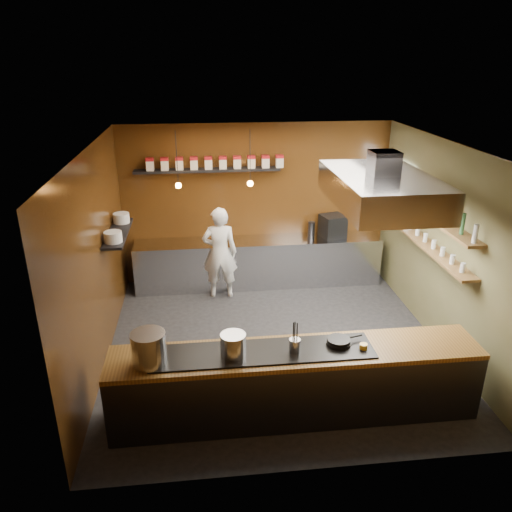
{
  "coord_description": "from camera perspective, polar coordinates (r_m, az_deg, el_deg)",
  "views": [
    {
      "loc": [
        -1.04,
        -6.49,
        4.17
      ],
      "look_at": [
        -0.25,
        0.4,
        1.31
      ],
      "focal_mm": 35.0,
      "sensor_mm": 36.0,
      "label": 1
    }
  ],
  "objects": [
    {
      "name": "storage_tins",
      "position": [
        9.04,
        -4.64,
        10.59
      ],
      "size": [
        2.43,
        0.13,
        0.22
      ],
      "color": "beige",
      "rests_on": "tin_shelf"
    },
    {
      "name": "frying_pan",
      "position": [
        6.08,
        9.46,
        -9.62
      ],
      "size": [
        0.46,
        0.3,
        0.07
      ],
      "color": "black",
      "rests_on": "pass_counter"
    },
    {
      "name": "plate_shelf",
      "position": [
        8.04,
        -15.48,
        2.54
      ],
      "size": [
        0.3,
        1.4,
        0.04
      ],
      "primitive_type": "cube",
      "color": "black",
      "rests_on": "left_wall"
    },
    {
      "name": "espresso_machine",
      "position": [
        9.54,
        8.75,
        3.41
      ],
      "size": [
        0.51,
        0.49,
        0.42
      ],
      "primitive_type": "cube",
      "rotation": [
        0.0,
        0.0,
        0.26
      ],
      "color": "black",
      "rests_on": "prep_counter"
    },
    {
      "name": "wine_glasses",
      "position": [
        8.03,
        18.8,
        2.0
      ],
      "size": [
        0.07,
        2.37,
        0.13
      ],
      "color": "silver",
      "rests_on": "bottle_shelf_lower"
    },
    {
      "name": "bottles",
      "position": [
        7.87,
        19.27,
        5.58
      ],
      "size": [
        0.06,
        2.66,
        0.24
      ],
      "color": "silver",
      "rests_on": "bottle_shelf_upper"
    },
    {
      "name": "window_pane",
      "position": [
        9.19,
        16.15,
        7.2
      ],
      "size": [
        0.0,
        1.0,
        1.0
      ],
      "primitive_type": "plane",
      "rotation": [
        1.57,
        0.0,
        -1.57
      ],
      "color": "white",
      "rests_on": "right_wall"
    },
    {
      "name": "chef",
      "position": [
        8.88,
        -4.15,
        0.35
      ],
      "size": [
        0.64,
        0.44,
        1.69
      ],
      "primitive_type": "imported",
      "rotation": [
        0.0,
        0.0,
        3.09
      ],
      "color": "white",
      "rests_on": "floor"
    },
    {
      "name": "stockpot_large",
      "position": [
        5.72,
        -12.14,
        -10.26
      ],
      "size": [
        0.5,
        0.5,
        0.38
      ],
      "primitive_type": "cylinder",
      "rotation": [
        0.0,
        0.0,
        -0.36
      ],
      "color": "#B2B5B9",
      "rests_on": "pass_counter"
    },
    {
      "name": "bottle_shelf_lower",
      "position": [
        8.06,
        18.72,
        1.44
      ],
      "size": [
        0.26,
        2.8,
        0.04
      ],
      "primitive_type": "cube",
      "color": "brown",
      "rests_on": "right_wall"
    },
    {
      "name": "butter_jar",
      "position": [
        6.06,
        12.17,
        -10.14
      ],
      "size": [
        0.09,
        0.09,
        0.08
      ],
      "primitive_type": "cylinder",
      "rotation": [
        0.0,
        0.0,
        0.02
      ],
      "color": "gold",
      "rests_on": "pass_counter"
    },
    {
      "name": "right_wall",
      "position": [
        7.86,
        20.71,
        1.03
      ],
      "size": [
        0.0,
        5.0,
        5.0
      ],
      "primitive_type": "plane",
      "rotation": [
        1.57,
        0.0,
        -1.57
      ],
      "color": "brown",
      "rests_on": "ground"
    },
    {
      "name": "pendant_left",
      "position": [
        8.44,
        -8.88,
        8.3
      ],
      "size": [
        0.1,
        0.1,
        0.95
      ],
      "color": "black",
      "rests_on": "ceiling"
    },
    {
      "name": "bottle_shelf_upper",
      "position": [
        7.91,
        19.14,
        4.62
      ],
      "size": [
        0.26,
        2.8,
        0.04
      ],
      "primitive_type": "cube",
      "color": "brown",
      "rests_on": "right_wall"
    },
    {
      "name": "extractor_hood",
      "position": [
        6.73,
        14.14,
        7.41
      ],
      "size": [
        1.2,
        2.0,
        0.72
      ],
      "color": "#38383D",
      "rests_on": "ceiling"
    },
    {
      "name": "utensil_crock",
      "position": [
        5.85,
        4.45,
        -10.17
      ],
      "size": [
        0.14,
        0.14,
        0.17
      ],
      "primitive_type": "cylinder",
      "rotation": [
        0.0,
        0.0,
        -0.09
      ],
      "color": "silver",
      "rests_on": "pass_counter"
    },
    {
      "name": "pendant_right",
      "position": [
        8.48,
        -0.67,
        8.62
      ],
      "size": [
        0.1,
        0.1,
        0.95
      ],
      "color": "black",
      "rests_on": "ceiling"
    },
    {
      "name": "back_wall",
      "position": [
        9.44,
        0.06,
        5.95
      ],
      "size": [
        5.0,
        0.0,
        5.0
      ],
      "primitive_type": "plane",
      "rotation": [
        1.57,
        0.0,
        0.0
      ],
      "color": "#301A08",
      "rests_on": "ground"
    },
    {
      "name": "left_wall",
      "position": [
        7.17,
        -17.79,
        -0.59
      ],
      "size": [
        0.0,
        5.0,
        5.0
      ],
      "primitive_type": "plane",
      "rotation": [
        1.57,
        0.0,
        1.57
      ],
      "color": "#301A08",
      "rests_on": "ground"
    },
    {
      "name": "stockpot_small",
      "position": [
        5.75,
        -2.62,
        -10.12
      ],
      "size": [
        0.33,
        0.33,
        0.27
      ],
      "primitive_type": "cylinder",
      "rotation": [
        0.0,
        0.0,
        -0.14
      ],
      "color": "silver",
      "rests_on": "pass_counter"
    },
    {
      "name": "floor",
      "position": [
        7.78,
        2.2,
        -10.02
      ],
      "size": [
        5.0,
        5.0,
        0.0
      ],
      "primitive_type": "plane",
      "color": "black",
      "rests_on": "ground"
    },
    {
      "name": "plate_stacks",
      "position": [
        8.01,
        -15.55,
        3.22
      ],
      "size": [
        0.26,
        1.16,
        0.16
      ],
      "color": "silver",
      "rests_on": "plate_shelf"
    },
    {
      "name": "tin_shelf",
      "position": [
        9.07,
        -5.57,
        9.74
      ],
      "size": [
        2.6,
        0.26,
        0.04
      ],
      "primitive_type": "cube",
      "color": "black",
      "rests_on": "back_wall"
    },
    {
      "name": "ceiling",
      "position": [
        6.68,
        2.59,
        12.29
      ],
      "size": [
        5.0,
        5.0,
        0.0
      ],
      "primitive_type": "plane",
      "rotation": [
        3.14,
        0.0,
        0.0
      ],
      "color": "silver",
      "rests_on": "back_wall"
    },
    {
      "name": "prep_counter",
      "position": [
        9.48,
        0.29,
        -0.71
      ],
      "size": [
        4.6,
        0.65,
        0.9
      ],
      "primitive_type": "cube",
      "color": "silver",
      "rests_on": "floor"
    },
    {
      "name": "pass_counter",
      "position": [
        6.22,
        4.49,
        -14.22
      ],
      "size": [
        4.4,
        0.72,
        0.94
      ],
      "color": "#38383D",
      "rests_on": "floor"
    }
  ]
}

